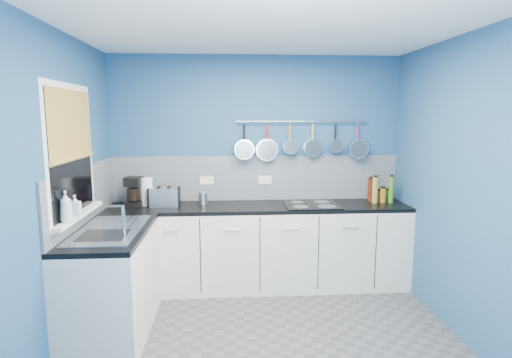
{
  "coord_description": "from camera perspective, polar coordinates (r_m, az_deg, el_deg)",
  "views": [
    {
      "loc": [
        -0.31,
        -3.15,
        1.84
      ],
      "look_at": [
        -0.05,
        0.75,
        1.25
      ],
      "focal_mm": 29.29,
      "sensor_mm": 36.0,
      "label": 1
    }
  ],
  "objects": [
    {
      "name": "condiment_3",
      "position": [
        4.78,
        17.99,
        -1.41
      ],
      "size": [
        0.05,
        0.05,
        0.29
      ],
      "primitive_type": "cylinder",
      "color": "#3F721E",
      "rests_on": "worktop_back"
    },
    {
      "name": "cabinet_run_left",
      "position": [
        3.85,
        -18.95,
        -13.37
      ],
      "size": [
        0.6,
        1.2,
        0.86
      ],
      "primitive_type": "cube",
      "color": "silver",
      "rests_on": "ground"
    },
    {
      "name": "wall_right",
      "position": [
        3.73,
        27.21,
        -1.46
      ],
      "size": [
        0.02,
        3.0,
        2.5
      ],
      "primitive_type": "cube",
      "color": "navy",
      "rests_on": "ground"
    },
    {
      "name": "pan_3",
      "position": [
        4.69,
        7.75,
        5.42
      ],
      "size": [
        0.2,
        0.07,
        0.39
      ],
      "primitive_type": null,
      "color": "silver",
      "rests_on": "pot_rail"
    },
    {
      "name": "floor",
      "position": [
        3.66,
        1.69,
        -21.75
      ],
      "size": [
        3.2,
        3.0,
        0.02
      ],
      "primitive_type": "cube",
      "color": "#47474C",
      "rests_on": "ground"
    },
    {
      "name": "window_frame",
      "position": [
        3.68,
        -23.94,
        3.34
      ],
      "size": [
        0.01,
        1.0,
        1.1
      ],
      "primitive_type": "cube",
      "color": "white",
      "rests_on": "wall_left"
    },
    {
      "name": "window_sill",
      "position": [
        3.75,
        -23.1,
        -4.51
      ],
      "size": [
        0.1,
        0.98,
        0.03
      ],
      "primitive_type": "cube",
      "color": "white",
      "rests_on": "wall_left"
    },
    {
      "name": "pan_5",
      "position": [
        4.82,
        13.7,
        5.19
      ],
      "size": [
        0.22,
        0.09,
        0.41
      ],
      "primitive_type": null,
      "color": "silver",
      "rests_on": "pot_rail"
    },
    {
      "name": "paper_towel",
      "position": [
        4.57,
        -14.71,
        -1.68
      ],
      "size": [
        0.15,
        0.15,
        0.29
      ],
      "primitive_type": "cylinder",
      "rotation": [
        0.0,
        0.0,
        0.12
      ],
      "color": "white",
      "rests_on": "worktop_back"
    },
    {
      "name": "cabinet_run_back",
      "position": [
        4.58,
        0.25,
        -9.34
      ],
      "size": [
        3.2,
        0.6,
        0.86
      ],
      "primitive_type": "cube",
      "color": "silver",
      "rests_on": "ground"
    },
    {
      "name": "condiment_5",
      "position": [
        4.72,
        15.95,
        -1.47
      ],
      "size": [
        0.06,
        0.06,
        0.28
      ],
      "primitive_type": "cylinder",
      "color": "olive",
      "rests_on": "worktop_back"
    },
    {
      "name": "soap_bottle_a",
      "position": [
        3.44,
        -24.54,
        -3.43
      ],
      "size": [
        0.11,
        0.11,
        0.24
      ],
      "primitive_type": "imported",
      "rotation": [
        0.0,
        0.0,
        0.26
      ],
      "color": "white",
      "rests_on": "window_sill"
    },
    {
      "name": "pan_4",
      "position": [
        4.74,
        10.77,
        5.66
      ],
      "size": [
        0.15,
        0.09,
        0.34
      ],
      "primitive_type": null,
      "color": "silver",
      "rests_on": "pot_rail"
    },
    {
      "name": "wall_back",
      "position": [
        4.7,
        -0.01,
        1.39
      ],
      "size": [
        3.2,
        0.02,
        2.5
      ],
      "primitive_type": "cube",
      "color": "navy",
      "rests_on": "ground"
    },
    {
      "name": "soap_bottle_b",
      "position": [
        3.62,
        -23.48,
        -3.35
      ],
      "size": [
        0.08,
        0.09,
        0.17
      ],
      "primitive_type": "imported",
      "rotation": [
        0.0,
        0.0,
        0.09
      ],
      "color": "white",
      "rests_on": "window_sill"
    },
    {
      "name": "condiment_2",
      "position": [
        4.82,
        15.36,
        -1.43
      ],
      "size": [
        0.06,
        0.06,
        0.25
      ],
      "primitive_type": "cylinder",
      "color": "#4C190C",
      "rests_on": "worktop_back"
    },
    {
      "name": "wall_left",
      "position": [
        3.45,
        -25.87,
        -2.12
      ],
      "size": [
        0.02,
        3.0,
        2.5
      ],
      "primitive_type": "cube",
      "color": "navy",
      "rests_on": "ground"
    },
    {
      "name": "pan_0",
      "position": [
        4.6,
        -1.64,
        5.28
      ],
      "size": [
        0.22,
        0.1,
        0.41
      ],
      "primitive_type": null,
      "color": "silver",
      "rests_on": "pot_rail"
    },
    {
      "name": "condiment_4",
      "position": [
        4.78,
        16.95,
        -2.17
      ],
      "size": [
        0.07,
        0.07,
        0.16
      ],
      "primitive_type": "cylinder",
      "color": "#8C5914",
      "rests_on": "worktop_back"
    },
    {
      "name": "backsplash_left",
      "position": [
        4.02,
        -22.32,
        -1.95
      ],
      "size": [
        0.02,
        1.8,
        0.5
      ],
      "primitive_type": "cube",
      "color": "#90939D",
      "rests_on": "wall_left"
    },
    {
      "name": "pan_1",
      "position": [
        4.61,
        1.52,
        5.17
      ],
      "size": [
        0.24,
        0.06,
        0.43
      ],
      "primitive_type": null,
      "color": "silver",
      "rests_on": "pot_rail"
    },
    {
      "name": "wall_front",
      "position": [
        1.77,
        6.68,
        -10.99
      ],
      "size": [
        3.2,
        0.02,
        2.5
      ],
      "primitive_type": "cube",
      "color": "navy",
      "rests_on": "ground"
    },
    {
      "name": "canister",
      "position": [
        4.51,
        -7.23,
        -2.63
      ],
      "size": [
        0.11,
        0.11,
        0.13
      ],
      "primitive_type": "cylinder",
      "rotation": [
        0.0,
        0.0,
        0.26
      ],
      "color": "silver",
      "rests_on": "worktop_back"
    },
    {
      "name": "condiment_1",
      "position": [
        4.86,
        16.29,
        -2.22
      ],
      "size": [
        0.06,
        0.06,
        0.11
      ],
      "primitive_type": "cylinder",
      "color": "brown",
      "rests_on": "worktop_back"
    },
    {
      "name": "coffee_maker",
      "position": [
        4.55,
        -16.37,
        -1.69
      ],
      "size": [
        0.2,
        0.22,
        0.31
      ],
      "primitive_type": null,
      "rotation": [
        0.0,
        0.0,
        -0.15
      ],
      "color": "black",
      "rests_on": "worktop_back"
    },
    {
      "name": "hob",
      "position": [
        4.48,
        7.6,
        -3.52
      ],
      "size": [
        0.56,
        0.5,
        0.01
      ],
      "primitive_type": "cube",
      "color": "black",
      "rests_on": "worktop_back"
    },
    {
      "name": "socket_left",
      "position": [
        4.68,
        -6.72,
        -0.19
      ],
      "size": [
        0.15,
        0.01,
        0.09
      ],
      "primitive_type": "cube",
      "color": "white",
      "rests_on": "backsplash_back"
    },
    {
      "name": "condiment_0",
      "position": [
        4.89,
        17.47,
        -2.16
      ],
      "size": [
        0.07,
        0.07,
        0.12
      ],
      "primitive_type": "cylinder",
      "color": "#265919",
      "rests_on": "worktop_back"
    },
    {
      "name": "toaster",
      "position": [
        4.5,
        -12.43,
        -2.39
      ],
      "size": [
        0.31,
        0.18,
        0.2
      ],
      "primitive_type": "cube",
      "rotation": [
        0.0,
        0.0,
        -0.01
      ],
      "color": "silver",
      "rests_on": "worktop_back"
    },
    {
      "name": "ceiling",
      "position": [
        3.23,
        1.9,
        20.55
      ],
      "size": [
        3.2,
        3.0,
        0.02
      ],
      "primitive_type": "cube",
      "color": "white",
      "rests_on": "ground"
    },
    {
      "name": "worktop_back",
      "position": [
        4.46,
        0.25,
        -3.83
      ],
      "size": [
        3.2,
        0.6,
        0.04
      ],
      "primitive_type": "cube",
      "color": "black",
      "rests_on": "cabinet_run_back"
    },
    {
      "name": "pan_2",
      "position": [
        4.64,
        4.66,
        5.62
      ],
      "size": [
        0.17,
        0.1,
        0.36
      ],
      "primitive_type": null,
      "color": "silver",
      "rests_on": "pot_rail"
    },
    {
      "name": "backsplash_back",
      "position": [
        4.7,
        0.0,
        0.14
      ],
      "size": [
        3.2,
        0.02,
        0.5
      ],
      "primitive_type": "cube",
      "color": "#90939D",
      "rests_on": "wall_back"
    },
    {
      "name": "worktop_left",
      "position": [
        3.71,
        -19.29,
        -6.9
      ],
      "size": [
        0.6,
        1.2,
        0.04
      ],
      "primitive_type": "cube",
      "color": "black",
      "rests_on": "cabinet_run_left"
    },
    {
      "name": "window_glass",
      "position": [
        3.68,
        -23.87,
        3.34
      ],
      "size": [
        0.01,
        0.9,
        1.0
      ],
      "primitive_type": "cube",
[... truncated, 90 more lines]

